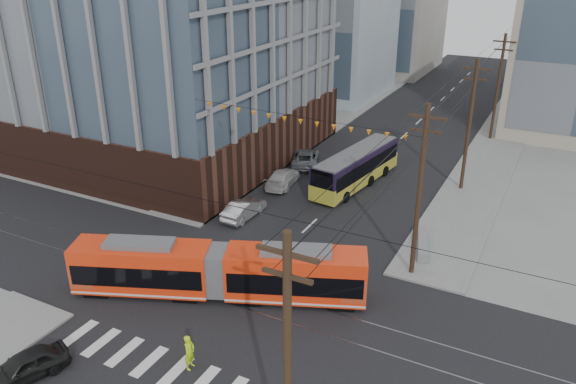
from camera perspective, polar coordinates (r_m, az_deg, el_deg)
name	(u,v)px	position (r m, az deg, el deg)	size (l,w,h in m)	color
ground	(198,333)	(31.31, -9.13, -13.91)	(160.00, 160.00, 0.00)	slate
office_building	(140,0)	(56.84, -14.84, 18.34)	(30.00, 25.00, 28.60)	#381E16
bg_bldg_nw_near	(317,26)	(79.14, 2.97, 16.54)	(18.00, 16.00, 18.00)	#8C99A5
bg_bldg_nw_far	(386,6)	(96.53, 9.90, 18.15)	(16.00, 18.00, 20.00)	gray
utility_pole_near	(287,372)	(20.32, -0.07, -17.85)	(0.30, 0.30, 11.00)	black
utility_pole_far	(516,63)	(76.99, 22.17, 12.02)	(0.30, 0.30, 11.00)	black
streetcar	(218,271)	(33.12, -7.10, -8.00)	(17.08, 2.40, 3.29)	red
city_bus	(356,167)	(48.33, 6.95, 2.50)	(2.41, 11.13, 3.15)	black
black_sedan	(25,366)	(30.56, -25.15, -15.71)	(1.61, 4.01, 1.37)	black
parked_car_silver	(244,209)	(42.55, -4.51, -1.73)	(1.50, 4.30, 1.42)	silver
parked_car_white	(282,178)	(48.07, -0.58, 1.45)	(1.98, 4.87, 1.41)	#BABABA
parked_car_grey	(305,158)	(52.63, 1.78, 3.50)	(2.45, 5.31, 1.48)	slate
pedestrian	(189,352)	(28.63, -9.98, -15.74)	(0.69, 0.45, 1.88)	#BEEF14
jersey_barrier	(422,244)	(39.24, 13.50, -5.17)	(0.94, 4.20, 0.84)	gray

